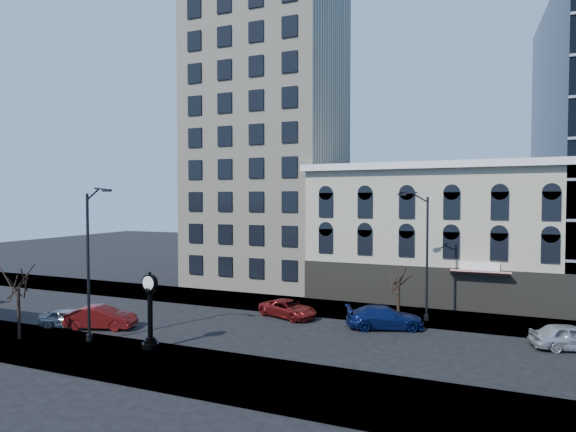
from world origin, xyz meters
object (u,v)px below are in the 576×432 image
at_px(street_lamp_near, 95,224).
at_px(car_near_b, 101,317).
at_px(street_clock, 150,313).
at_px(car_near_a, 68,318).

xyz_separation_m(street_lamp_near, car_near_b, (-2.49, 2.95, -6.94)).
height_order(street_clock, car_near_a, street_clock).
height_order(street_clock, street_lamp_near, street_lamp_near).
distance_m(street_lamp_near, car_near_b, 7.94).
bearing_deg(car_near_a, street_lamp_near, -131.21).
distance_m(street_lamp_near, car_near_a, 8.89).
relative_size(car_near_a, car_near_b, 0.82).
xyz_separation_m(street_lamp_near, car_near_a, (-4.90, 2.27, -7.07)).
relative_size(street_clock, car_near_a, 1.19).
distance_m(street_clock, car_near_a, 9.02).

